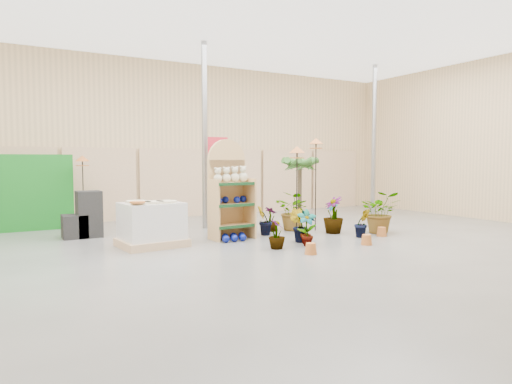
{
  "coord_description": "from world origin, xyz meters",
  "views": [
    {
      "loc": [
        -4.36,
        -6.77,
        1.66
      ],
      "look_at": [
        0.3,
        1.5,
        1.0
      ],
      "focal_mm": 32.0,
      "sensor_mm": 36.0,
      "label": 1
    }
  ],
  "objects": [
    {
      "name": "room",
      "position": [
        0.0,
        0.91,
        2.21
      ],
      "size": [
        15.2,
        12.1,
        4.7
      ],
      "color": "#5A5A57",
      "rests_on": "ground"
    },
    {
      "name": "display_shelf",
      "position": [
        -0.12,
        1.95,
        0.96
      ],
      "size": [
        0.92,
        0.62,
        2.11
      ],
      "rotation": [
        0.0,
        0.0,
        0.07
      ],
      "color": "tan",
      "rests_on": "ground"
    },
    {
      "name": "teddy_bears",
      "position": [
        -0.09,
        1.85,
        1.34
      ],
      "size": [
        0.78,
        0.21,
        0.33
      ],
      "color": "beige",
      "rests_on": "display_shelf"
    },
    {
      "name": "gazing_balls_shelf",
      "position": [
        -0.12,
        1.83,
        0.83
      ],
      "size": [
        0.78,
        0.27,
        0.15
      ],
      "color": "navy",
      "rests_on": "display_shelf"
    },
    {
      "name": "gazing_balls_floor",
      "position": [
        -0.19,
        1.57,
        0.07
      ],
      "size": [
        0.63,
        0.39,
        0.15
      ],
      "color": "navy",
      "rests_on": "ground"
    },
    {
      "name": "pallet_stack",
      "position": [
        -1.83,
        1.82,
        0.42
      ],
      "size": [
        1.29,
        1.11,
        0.89
      ],
      "rotation": [
        0.0,
        0.0,
        0.1
      ],
      "color": "tan",
      "rests_on": "ground"
    },
    {
      "name": "charcoal_planters",
      "position": [
        -2.8,
        3.55,
        0.42
      ],
      "size": [
        0.8,
        0.5,
        1.0
      ],
      "color": "black",
      "rests_on": "ground"
    },
    {
      "name": "trellis_stock",
      "position": [
        -3.8,
        5.2,
        0.9
      ],
      "size": [
        2.0,
        0.3,
        1.8
      ],
      "primitive_type": "cube",
      "color": "#116619",
      "rests_on": "ground"
    },
    {
      "name": "offer_sign",
      "position": [
        0.1,
        2.98,
        1.57
      ],
      "size": [
        0.5,
        0.08,
        2.2
      ],
      "color": "gray",
      "rests_on": "ground"
    },
    {
      "name": "bird_table_front",
      "position": [
        0.98,
        0.99,
        1.81
      ],
      "size": [
        0.34,
        0.34,
        1.95
      ],
      "color": "black",
      "rests_on": "ground"
    },
    {
      "name": "bird_table_right",
      "position": [
        2.12,
        1.87,
        2.03
      ],
      "size": [
        0.34,
        0.34,
        2.18
      ],
      "color": "black",
      "rests_on": "ground"
    },
    {
      "name": "bird_table_back",
      "position": [
        -2.64,
        4.64,
        1.65
      ],
      "size": [
        0.34,
        0.34,
        1.78
      ],
      "color": "black",
      "rests_on": "ground"
    },
    {
      "name": "palm",
      "position": [
        2.04,
        2.4,
        1.58
      ],
      "size": [
        0.7,
        0.7,
        1.84
      ],
      "color": "#433725",
      "rests_on": "ground"
    },
    {
      "name": "potted_plant_0",
      "position": [
        0.78,
        0.35,
        0.36
      ],
      "size": [
        0.45,
        0.4,
        0.72
      ],
      "primitive_type": "imported",
      "rotation": [
        0.0,
        0.0,
        5.79
      ],
      "color": "#2C5D1F",
      "rests_on": "ground"
    },
    {
      "name": "potted_plant_1",
      "position": [
        0.91,
        0.82,
        0.34
      ],
      "size": [
        0.45,
        0.47,
        0.68
      ],
      "primitive_type": "imported",
      "rotation": [
        0.0,
        0.0,
        2.12
      ],
      "color": "#2C5D1F",
      "rests_on": "ground"
    },
    {
      "name": "potted_plant_3",
      "position": [
        2.24,
        1.35,
        0.42
      ],
      "size": [
        0.52,
        0.52,
        0.84
      ],
      "primitive_type": "imported",
      "rotation": [
        0.0,
        0.0,
        4.61
      ],
      "color": "#2C5D1F",
      "rests_on": "ground"
    },
    {
      "name": "potted_plant_4",
      "position": [
        2.8,
        2.06,
        0.34
      ],
      "size": [
        0.3,
        0.39,
        0.67
      ],
      "primitive_type": "imported",
      "rotation": [
        0.0,
        0.0,
        4.53
      ],
      "color": "#2C5D1F",
      "rests_on": "ground"
    },
    {
      "name": "potted_plant_5",
      "position": [
        0.71,
        1.86,
        0.33
      ],
      "size": [
        0.43,
        0.37,
        0.66
      ],
      "primitive_type": "imported",
      "rotation": [
        0.0,
        0.0,
        3.39
      ],
      "color": "#2C5D1F",
      "rests_on": "ground"
    },
    {
      "name": "potted_plant_6",
      "position": [
        1.7,
        2.14,
        0.46
      ],
      "size": [
        0.98,
        1.04,
        0.92
      ],
      "primitive_type": "imported",
      "rotation": [
        0.0,
        0.0,
        5.1
      ],
      "color": "#2C5D1F",
      "rests_on": "ground"
    },
    {
      "name": "potted_plant_7",
      "position": [
        0.14,
        0.42,
        0.28
      ],
      "size": [
        0.4,
        0.4,
        0.55
      ],
      "primitive_type": "imported",
      "rotation": [
        0.0,
        0.0,
        1.21
      ],
      "color": "#2C5D1F",
      "rests_on": "ground"
    },
    {
      "name": "potted_plant_8",
      "position": [
        0.93,
        0.57,
        0.34
      ],
      "size": [
        0.34,
        0.41,
        0.68
      ],
      "primitive_type": "imported",
      "rotation": [
        0.0,
        0.0,
        1.85
      ],
      "color": "#2C5D1F",
      "rests_on": "ground"
    },
    {
      "name": "potted_plant_9",
      "position": [
        2.42,
        0.6,
        0.31
      ],
      "size": [
        0.42,
        0.38,
        0.63
      ],
      "primitive_type": "imported",
      "rotation": [
        0.0,
        0.0,
        5.94
      ],
      "color": "#2C5D1F",
      "rests_on": "ground"
    },
    {
      "name": "potted_plant_10",
      "position": [
        3.19,
        0.83,
        0.48
      ],
      "size": [
        1.15,
        1.14,
        0.97
      ],
      "primitive_type": "imported",
      "rotation": [
        0.0,
        0.0,
        5.56
      ],
      "color": "#2C5D1F",
      "rests_on": "ground"
    },
    {
      "name": "potted_plant_11",
      "position": [
        1.14,
        2.28,
        0.29
      ],
      "size": [
        0.39,
        0.39,
        0.58
      ],
      "primitive_type": "imported",
      "rotation": [
        0.0,
        0.0,
        1.82
      ],
      "color": "#2C5D1F",
      "rests_on": "ground"
    }
  ]
}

